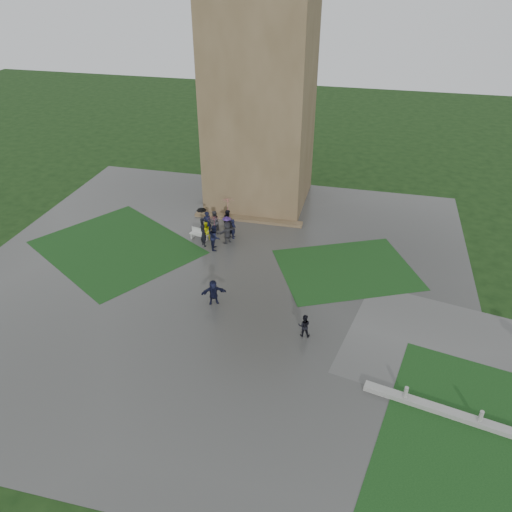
% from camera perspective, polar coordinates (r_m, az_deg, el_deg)
% --- Properties ---
extents(ground, '(120.00, 120.00, 0.00)m').
position_cam_1_polar(ground, '(32.53, -5.54, -4.31)').
color(ground, black).
extents(plaza, '(34.00, 34.00, 0.02)m').
position_cam_1_polar(plaza, '(34.07, -4.48, -2.39)').
color(plaza, '#363734').
rests_on(plaza, ground).
extents(lawn_inset_left, '(14.10, 13.46, 0.01)m').
position_cam_1_polar(lawn_inset_left, '(38.73, -15.67, 0.95)').
color(lawn_inset_left, '#123513').
rests_on(lawn_inset_left, plaza).
extents(lawn_inset_right, '(11.12, 10.15, 0.01)m').
position_cam_1_polar(lawn_inset_right, '(35.30, 10.29, -1.50)').
color(lawn_inset_right, '#123513').
rests_on(lawn_inset_right, plaza).
extents(tower, '(8.00, 8.00, 18.00)m').
position_cam_1_polar(tower, '(42.03, 0.54, 17.80)').
color(tower, brown).
rests_on(tower, ground).
extents(tower_plinth, '(9.00, 0.80, 0.22)m').
position_cam_1_polar(tower_plinth, '(41.12, -0.91, 4.25)').
color(tower_plinth, brown).
rests_on(tower_plinth, plaza).
extents(bench, '(1.55, 0.80, 0.86)m').
position_cam_1_polar(bench, '(38.43, -6.50, 2.52)').
color(bench, '#B0B1AC').
rests_on(bench, plaza).
extents(visitor_cluster, '(3.26, 4.05, 2.73)m').
position_cam_1_polar(visitor_cluster, '(37.95, -4.28, 3.62)').
color(visitor_cluster, black).
rests_on(visitor_cluster, plaza).
extents(pedestrian_mid, '(1.64, 1.17, 1.67)m').
position_cam_1_polar(pedestrian_mid, '(31.17, -4.89, -4.13)').
color(pedestrian_mid, black).
rests_on(pedestrian_mid, plaza).
extents(pedestrian_near, '(0.75, 0.48, 1.45)m').
position_cam_1_polar(pedestrian_near, '(28.79, 5.53, -7.92)').
color(pedestrian_near, black).
rests_on(pedestrian_near, plaza).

